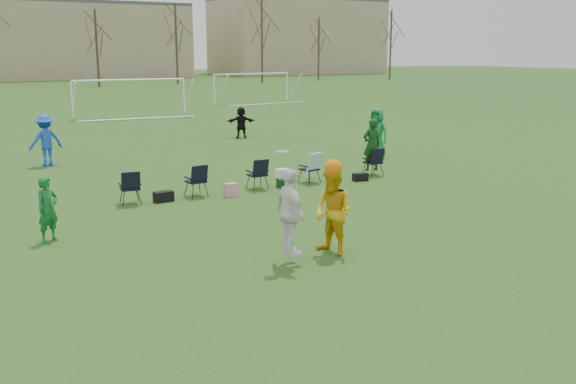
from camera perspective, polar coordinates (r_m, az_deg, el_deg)
ground at (r=13.48m, az=9.52°, el=-6.20°), size 260.00×260.00×0.00m
fielder_green_near at (r=15.52m, az=-20.58°, el=-1.45°), size 0.66×0.59×1.51m
fielder_blue at (r=25.89m, az=-20.75°, el=4.32°), size 1.37×0.95×1.93m
fielder_green_far at (r=26.27m, az=7.90°, el=5.19°), size 0.96×1.15×2.00m
fielder_black at (r=32.15m, az=-4.18°, el=6.18°), size 1.50×0.90×1.54m
center_contest at (r=13.30m, az=2.54°, el=-1.72°), size 1.85×1.23×2.36m
sideline_setup at (r=20.70m, az=-0.21°, el=2.17°), size 9.33×2.05×1.96m
goal_mid at (r=43.60m, az=-13.89°, el=9.02°), size 7.40×0.63×2.46m
goal_right at (r=53.63m, az=-3.21°, el=9.94°), size 7.35×1.14×2.46m
building_row at (r=106.85m, az=-22.55°, el=12.47°), size 126.00×16.00×13.00m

